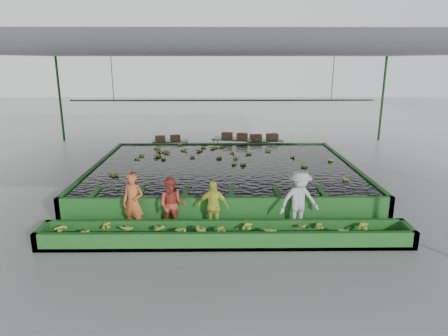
{
  "coord_description": "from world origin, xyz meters",
  "views": [
    {
      "loc": [
        -0.17,
        -13.5,
        4.81
      ],
      "look_at": [
        0.0,
        0.5,
        1.0
      ],
      "focal_mm": 32.0,
      "sensor_mm": 36.0,
      "label": 1
    }
  ],
  "objects_px": {
    "worker_a": "(133,203)",
    "box_stack_right": "(264,140)",
    "packing_table_left": "(171,148)",
    "packing_table_mid": "(233,148)",
    "box_stack_left": "(168,141)",
    "sorting_trough": "(226,235)",
    "worker_c": "(213,206)",
    "worker_b": "(172,205)",
    "flotation_tank": "(224,175)",
    "packing_table_right": "(264,148)",
    "worker_d": "(299,201)",
    "box_stack_mid": "(234,138)"
  },
  "relations": [
    {
      "from": "worker_a",
      "to": "box_stack_right",
      "type": "relative_size",
      "value": 1.25
    },
    {
      "from": "packing_table_left",
      "to": "packing_table_mid",
      "type": "xyz_separation_m",
      "value": [
        3.21,
        -0.18,
        0.06
      ]
    },
    {
      "from": "box_stack_left",
      "to": "packing_table_mid",
      "type": "bearing_deg",
      "value": -2.04
    },
    {
      "from": "worker_a",
      "to": "packing_table_mid",
      "type": "height_order",
      "value": "worker_a"
    },
    {
      "from": "sorting_trough",
      "to": "worker_c",
      "type": "xyz_separation_m",
      "value": [
        -0.36,
        0.8,
        0.51
      ]
    },
    {
      "from": "worker_a",
      "to": "worker_b",
      "type": "distance_m",
      "value": 1.1
    },
    {
      "from": "flotation_tank",
      "to": "packing_table_right",
      "type": "distance_m",
      "value": 5.36
    },
    {
      "from": "flotation_tank",
      "to": "packing_table_left",
      "type": "height_order",
      "value": "flotation_tank"
    },
    {
      "from": "sorting_trough",
      "to": "packing_table_right",
      "type": "xyz_separation_m",
      "value": [
        2.12,
        10.03,
        0.17
      ]
    },
    {
      "from": "sorting_trough",
      "to": "packing_table_mid",
      "type": "xyz_separation_m",
      "value": [
        0.55,
        9.97,
        0.23
      ]
    },
    {
      "from": "sorting_trough",
      "to": "box_stack_right",
      "type": "relative_size",
      "value": 7.06
    },
    {
      "from": "sorting_trough",
      "to": "worker_d",
      "type": "height_order",
      "value": "worker_d"
    },
    {
      "from": "worker_a",
      "to": "worker_b",
      "type": "bearing_deg",
      "value": 18.47
    },
    {
      "from": "worker_a",
      "to": "packing_table_mid",
      "type": "xyz_separation_m",
      "value": [
        3.16,
        9.17,
        -0.41
      ]
    },
    {
      "from": "worker_b",
      "to": "box_stack_right",
      "type": "height_order",
      "value": "worker_b"
    },
    {
      "from": "packing_table_right",
      "to": "box_stack_mid",
      "type": "distance_m",
      "value": 1.6
    },
    {
      "from": "box_stack_right",
      "to": "worker_c",
      "type": "bearing_deg",
      "value": -104.91
    },
    {
      "from": "sorting_trough",
      "to": "packing_table_left",
      "type": "distance_m",
      "value": 10.49
    },
    {
      "from": "packing_table_left",
      "to": "packing_table_mid",
      "type": "distance_m",
      "value": 3.22
    },
    {
      "from": "worker_b",
      "to": "box_stack_left",
      "type": "bearing_deg",
      "value": 100.4
    },
    {
      "from": "worker_a",
      "to": "box_stack_left",
      "type": "xyz_separation_m",
      "value": [
        -0.17,
        9.28,
        -0.06
      ]
    },
    {
      "from": "packing_table_left",
      "to": "packing_table_mid",
      "type": "relative_size",
      "value": 0.86
    },
    {
      "from": "sorting_trough",
      "to": "worker_a",
      "type": "relative_size",
      "value": 5.63
    },
    {
      "from": "packing_table_left",
      "to": "worker_d",
      "type": "bearing_deg",
      "value": -62.91
    },
    {
      "from": "sorting_trough",
      "to": "packing_table_left",
      "type": "relative_size",
      "value": 5.53
    },
    {
      "from": "flotation_tank",
      "to": "worker_c",
      "type": "height_order",
      "value": "worker_c"
    },
    {
      "from": "packing_table_left",
      "to": "box_stack_left",
      "type": "height_order",
      "value": "box_stack_left"
    },
    {
      "from": "box_stack_left",
      "to": "packing_table_right",
      "type": "bearing_deg",
      "value": -0.66
    },
    {
      "from": "box_stack_mid",
      "to": "worker_c",
      "type": "bearing_deg",
      "value": -95.95
    },
    {
      "from": "worker_b",
      "to": "box_stack_mid",
      "type": "bearing_deg",
      "value": 79.58
    },
    {
      "from": "worker_c",
      "to": "packing_table_mid",
      "type": "bearing_deg",
      "value": 92.17
    },
    {
      "from": "sorting_trough",
      "to": "worker_b",
      "type": "bearing_deg",
      "value": 152.21
    },
    {
      "from": "box_stack_mid",
      "to": "box_stack_right",
      "type": "xyz_separation_m",
      "value": [
        1.51,
        0.1,
        -0.11
      ]
    },
    {
      "from": "packing_table_left",
      "to": "box_stack_mid",
      "type": "distance_m",
      "value": 3.32
    },
    {
      "from": "sorting_trough",
      "to": "packing_table_right",
      "type": "relative_size",
      "value": 5.38
    },
    {
      "from": "worker_a",
      "to": "worker_c",
      "type": "bearing_deg",
      "value": 18.47
    },
    {
      "from": "worker_a",
      "to": "box_stack_right",
      "type": "bearing_deg",
      "value": 81.45
    },
    {
      "from": "worker_b",
      "to": "box_stack_left",
      "type": "distance_m",
      "value": 9.37
    },
    {
      "from": "flotation_tank",
      "to": "sorting_trough",
      "type": "xyz_separation_m",
      "value": [
        0.0,
        -5.1,
        -0.2
      ]
    },
    {
      "from": "worker_c",
      "to": "box_stack_left",
      "type": "xyz_separation_m",
      "value": [
        -2.44,
        9.28,
        0.06
      ]
    },
    {
      "from": "packing_table_right",
      "to": "worker_a",
      "type": "bearing_deg",
      "value": -117.16
    },
    {
      "from": "worker_c",
      "to": "box_stack_right",
      "type": "relative_size",
      "value": 1.08
    },
    {
      "from": "worker_d",
      "to": "packing_table_right",
      "type": "height_order",
      "value": "worker_d"
    },
    {
      "from": "worker_b",
      "to": "worker_c",
      "type": "height_order",
      "value": "worker_b"
    },
    {
      "from": "box_stack_mid",
      "to": "sorting_trough",
      "type": "bearing_deg",
      "value": -93.45
    },
    {
      "from": "worker_c",
      "to": "packing_table_right",
      "type": "xyz_separation_m",
      "value": [
        2.47,
        9.23,
        -0.34
      ]
    },
    {
      "from": "packing_table_left",
      "to": "box_stack_mid",
      "type": "xyz_separation_m",
      "value": [
        3.27,
        -0.16,
        0.54
      ]
    },
    {
      "from": "worker_c",
      "to": "box_stack_left",
      "type": "bearing_deg",
      "value": 112.49
    },
    {
      "from": "sorting_trough",
      "to": "worker_d",
      "type": "bearing_deg",
      "value": 20.76
    },
    {
      "from": "packing_table_mid",
      "to": "box_stack_mid",
      "type": "bearing_deg",
      "value": 19.36
    }
  ]
}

